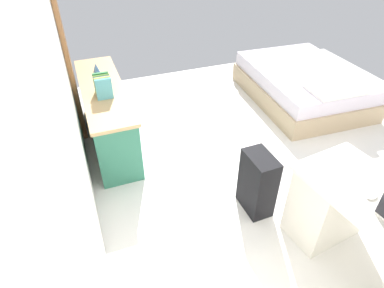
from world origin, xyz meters
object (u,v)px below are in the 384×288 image
at_px(credenza, 107,115).
at_px(bed, 303,85).
at_px(desk, 378,242).
at_px(suitcase_black, 257,183).
at_px(figurine_small, 96,68).
at_px(computer_mouse, 372,196).

distance_m(credenza, bed, 2.88).
xyz_separation_m(desk, credenza, (2.60, 1.63, -0.02)).
xyz_separation_m(suitcase_black, figurine_small, (2.09, 1.14, 0.47)).
distance_m(credenza, figurine_small, 0.61).
bearing_deg(computer_mouse, desk, -163.70).
height_order(credenza, bed, credenza).
xyz_separation_m(bed, figurine_small, (0.41, 2.87, 0.55)).
relative_size(computer_mouse, figurine_small, 0.91).
bearing_deg(bed, computer_mouse, 152.14).
distance_m(desk, suitcase_black, 1.07).
xyz_separation_m(credenza, bed, (0.04, -2.87, -0.13)).
height_order(desk, suitcase_black, desk).
xyz_separation_m(credenza, computer_mouse, (-2.44, -1.56, 0.40)).
height_order(desk, bed, desk).
relative_size(desk, credenza, 0.84).
xyz_separation_m(bed, suitcase_black, (-1.69, 1.73, 0.08)).
bearing_deg(suitcase_black, bed, -47.25).
height_order(credenza, suitcase_black, credenza).
xyz_separation_m(desk, bed, (2.64, -1.25, -0.15)).
xyz_separation_m(bed, computer_mouse, (-2.48, 1.31, 0.53)).
relative_size(credenza, computer_mouse, 18.00).
distance_m(computer_mouse, figurine_small, 3.29).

